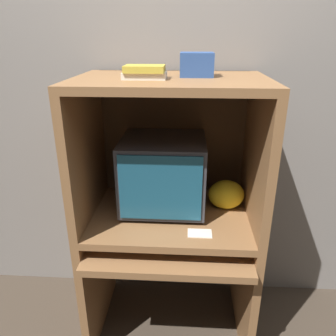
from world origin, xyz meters
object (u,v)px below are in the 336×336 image
Objects in this scene: mouse at (223,244)px; book_stack at (145,72)px; keyboard at (159,241)px; storage_box at (197,65)px; crt_monitor at (163,173)px; snack_bag at (226,194)px.

mouse is 0.89m from book_stack.
storage_box is at bearing 47.51° from keyboard.
crt_monitor reaches higher than keyboard.
storage_box reaches higher than crt_monitor.
mouse is 0.27m from snack_bag.
storage_box reaches higher than snack_bag.
snack_bag is at bearing 18.91° from book_stack.
storage_box is (-0.15, 0.18, 0.82)m from mouse.
book_stack is 0.24m from storage_box.
snack_bag reaches higher than keyboard.
mouse is at bearing -50.60° from storage_box.
mouse is 0.86m from storage_box.
crt_monitor is at bearing -177.82° from snack_bag.
keyboard is 6.43× the size of mouse.
keyboard is 0.86m from storage_box.
storage_box is at bearing 129.40° from mouse.
book_stack reaches higher than snack_bag.
keyboard is 0.31m from mouse.
storage_box is (0.16, -0.03, 0.54)m from crt_monitor.
keyboard is 2.45× the size of snack_bag.
crt_monitor is at bearing 170.84° from storage_box.
storage_box is at bearing 24.17° from book_stack.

